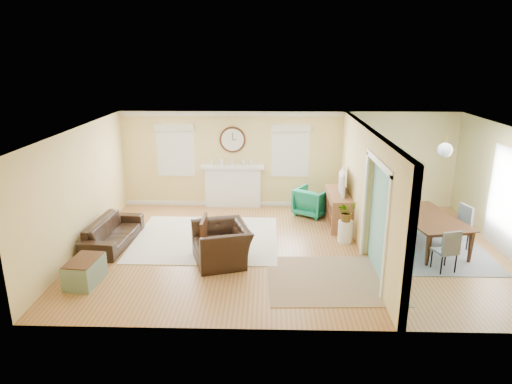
# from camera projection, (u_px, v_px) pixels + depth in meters

# --- Properties ---
(floor) EXTENTS (9.00, 9.00, 0.00)m
(floor) POSITION_uv_depth(u_px,v_px,m) (293.00, 249.00, 9.85)
(floor) COLOR brown
(floor) RESTS_ON ground
(wall_back) EXTENTS (9.00, 0.02, 2.60)m
(wall_back) POSITION_uv_depth(u_px,v_px,m) (288.00, 160.00, 12.34)
(wall_back) COLOR #DDC67F
(wall_back) RESTS_ON ground
(wall_front) EXTENTS (9.00, 0.02, 2.60)m
(wall_front) POSITION_uv_depth(u_px,v_px,m) (305.00, 252.00, 6.60)
(wall_front) COLOR #DDC67F
(wall_front) RESTS_ON ground
(wall_left) EXTENTS (0.02, 6.00, 2.60)m
(wall_left) POSITION_uv_depth(u_px,v_px,m) (80.00, 190.00, 9.59)
(wall_left) COLOR #DDC67F
(wall_left) RESTS_ON ground
(ceiling) EXTENTS (9.00, 6.00, 0.02)m
(ceiling) POSITION_uv_depth(u_px,v_px,m) (296.00, 130.00, 9.09)
(ceiling) COLOR white
(ceiling) RESTS_ON wall_back
(partition) EXTENTS (0.17, 6.00, 2.60)m
(partition) POSITION_uv_depth(u_px,v_px,m) (365.00, 186.00, 9.68)
(partition) COLOR #DDC67F
(partition) RESTS_ON ground
(fireplace) EXTENTS (1.70, 0.30, 1.17)m
(fireplace) POSITION_uv_depth(u_px,v_px,m) (233.00, 185.00, 12.47)
(fireplace) COLOR white
(fireplace) RESTS_ON ground
(wall_clock) EXTENTS (0.70, 0.07, 0.70)m
(wall_clock) POSITION_uv_depth(u_px,v_px,m) (233.00, 140.00, 12.18)
(wall_clock) COLOR #441F0F
(wall_clock) RESTS_ON wall_back
(window_left) EXTENTS (1.05, 0.13, 1.42)m
(window_left) POSITION_uv_depth(u_px,v_px,m) (175.00, 146.00, 12.27)
(window_left) COLOR white
(window_left) RESTS_ON wall_back
(window_right) EXTENTS (1.05, 0.13, 1.42)m
(window_right) POSITION_uv_depth(u_px,v_px,m) (290.00, 147.00, 12.19)
(window_right) COLOR white
(window_right) RESTS_ON wall_back
(french_doors) EXTENTS (0.06, 1.70, 2.20)m
(french_doors) POSITION_uv_depth(u_px,v_px,m) (510.00, 203.00, 9.41)
(french_doors) COLOR white
(french_doors) RESTS_ON ground
(pendant) EXTENTS (0.30, 0.30, 0.55)m
(pendant) POSITION_uv_depth(u_px,v_px,m) (445.00, 150.00, 9.13)
(pendant) COLOR gold
(pendant) RESTS_ON ceiling
(rug_cream) EXTENTS (3.24, 2.81, 0.02)m
(rug_cream) POSITION_uv_depth(u_px,v_px,m) (206.00, 238.00, 10.42)
(rug_cream) COLOR beige
(rug_cream) RESTS_ON floor
(rug_jute) EXTENTS (2.48, 2.06, 0.01)m
(rug_jute) POSITION_uv_depth(u_px,v_px,m) (333.00, 279.00, 8.52)
(rug_jute) COLOR #9C8063
(rug_jute) RESTS_ON floor
(rug_grey) EXTENTS (2.32, 2.90, 0.01)m
(rug_grey) POSITION_uv_depth(u_px,v_px,m) (426.00, 246.00, 10.01)
(rug_grey) COLOR slate
(rug_grey) RESTS_ON floor
(sofa) EXTENTS (0.88, 1.99, 0.57)m
(sofa) POSITION_uv_depth(u_px,v_px,m) (113.00, 232.00, 10.05)
(sofa) COLOR black
(sofa) RESTS_ON floor
(eames_chair) EXTENTS (1.36, 1.46, 0.78)m
(eames_chair) POSITION_uv_depth(u_px,v_px,m) (222.00, 244.00, 9.16)
(eames_chair) COLOR black
(eames_chair) RESTS_ON floor
(green_chair) EXTENTS (1.09, 1.09, 0.73)m
(green_chair) POSITION_uv_depth(u_px,v_px,m) (312.00, 201.00, 11.87)
(green_chair) COLOR #207861
(green_chair) RESTS_ON floor
(trunk) EXTENTS (0.56, 0.85, 0.47)m
(trunk) POSITION_uv_depth(u_px,v_px,m) (85.00, 271.00, 8.34)
(trunk) COLOR gray
(trunk) RESTS_ON floor
(credenza) EXTENTS (0.54, 1.58, 0.80)m
(credenza) POSITION_uv_depth(u_px,v_px,m) (338.00, 208.00, 11.24)
(credenza) COLOR #8E603A
(credenza) RESTS_ON floor
(tv) EXTENTS (0.26, 1.01, 0.58)m
(tv) POSITION_uv_depth(u_px,v_px,m) (339.00, 181.00, 11.04)
(tv) COLOR black
(tv) RESTS_ON credenza
(garden_stool) EXTENTS (0.33, 0.33, 0.49)m
(garden_stool) POSITION_uv_depth(u_px,v_px,m) (345.00, 231.00, 10.19)
(garden_stool) COLOR white
(garden_stool) RESTS_ON floor
(potted_plant) EXTENTS (0.54, 0.52, 0.47)m
(potted_plant) POSITION_uv_depth(u_px,v_px,m) (347.00, 211.00, 10.05)
(potted_plant) COLOR #337F33
(potted_plant) RESTS_ON garden_stool
(dining_table) EXTENTS (1.46, 2.17, 0.70)m
(dining_table) POSITION_uv_depth(u_px,v_px,m) (428.00, 231.00, 9.91)
(dining_table) COLOR #441F0F
(dining_table) RESTS_ON floor
(dining_chair_n) EXTENTS (0.41, 0.41, 0.86)m
(dining_chair_n) POSITION_uv_depth(u_px,v_px,m) (413.00, 209.00, 10.87)
(dining_chair_n) COLOR slate
(dining_chair_n) RESTS_ON floor
(dining_chair_s) EXTENTS (0.48, 0.48, 0.87)m
(dining_chair_s) POSITION_uv_depth(u_px,v_px,m) (445.00, 246.00, 8.75)
(dining_chair_s) COLOR slate
(dining_chair_s) RESTS_ON floor
(dining_chair_w) EXTENTS (0.44, 0.44, 0.87)m
(dining_chair_w) POSITION_uv_depth(u_px,v_px,m) (395.00, 224.00, 9.87)
(dining_chair_w) COLOR white
(dining_chair_w) RESTS_ON floor
(dining_chair_e) EXTENTS (0.52, 0.52, 0.96)m
(dining_chair_e) POSITION_uv_depth(u_px,v_px,m) (457.00, 223.00, 9.77)
(dining_chair_e) COLOR slate
(dining_chair_e) RESTS_ON floor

